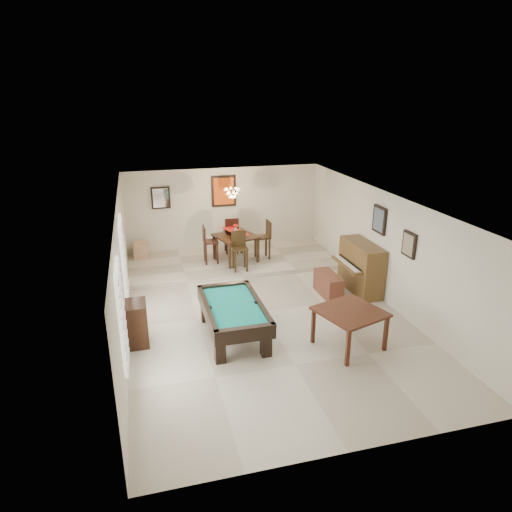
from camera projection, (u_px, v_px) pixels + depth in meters
name	position (u px, v px, depth m)	size (l,w,h in m)	color
ground_plane	(263.00, 312.00, 10.50)	(6.00, 9.00, 0.02)	beige
wall_back	(224.00, 210.00, 14.14)	(6.00, 0.04, 2.60)	silver
wall_front	(355.00, 374.00, 5.96)	(6.00, 0.04, 2.60)	silver
wall_left	(122.00, 272.00, 9.33)	(0.04, 9.00, 2.60)	silver
wall_right	(385.00, 247.00, 10.77)	(0.04, 9.00, 2.60)	silver
ceiling	(263.00, 201.00, 9.61)	(6.00, 9.00, 0.04)	white
dining_step	(233.00, 261.00, 13.43)	(6.00, 2.50, 0.12)	beige
window_left_front	(122.00, 315.00, 7.31)	(0.06, 1.00, 1.70)	white
window_left_rear	(123.00, 257.00, 9.85)	(0.06, 1.00, 1.70)	white
pool_table	(234.00, 321.00, 9.31)	(1.16, 2.13, 0.71)	black
square_table	(349.00, 329.00, 8.95)	(1.14, 1.14, 0.79)	#38190E
upright_piano	(356.00, 268.00, 11.38)	(0.84, 1.50, 1.25)	brown
piano_bench	(328.00, 285.00, 11.26)	(0.39, 1.00, 0.55)	#5C2D1E
apothecary_chest	(137.00, 323.00, 9.03)	(0.40, 0.60, 0.89)	black
dining_table	(236.00, 246.00, 13.16)	(1.07, 1.07, 0.88)	black
flower_vase	(235.00, 228.00, 12.97)	(0.12, 0.12, 0.21)	#A8180E
dining_chair_south	(240.00, 251.00, 12.42)	(0.40, 0.40, 1.09)	black
dining_chair_north	(231.00, 235.00, 13.80)	(0.41, 0.41, 1.11)	black
dining_chair_west	(211.00, 245.00, 12.95)	(0.41, 0.41, 1.09)	black
dining_chair_east	(262.00, 240.00, 13.30)	(0.42, 0.42, 1.13)	black
corner_bench	(141.00, 250.00, 13.47)	(0.40, 0.50, 0.45)	tan
chandelier	(232.00, 190.00, 12.65)	(0.44, 0.44, 0.60)	#FFE5B2
back_painting	(224.00, 191.00, 13.90)	(0.75, 0.06, 0.95)	#D84C14
back_mirror	(161.00, 198.00, 13.48)	(0.55, 0.06, 0.65)	white
right_picture_upper	(380.00, 220.00, 10.83)	(0.06, 0.55, 0.65)	slate
right_picture_lower	(409.00, 244.00, 9.72)	(0.06, 0.45, 0.55)	gray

